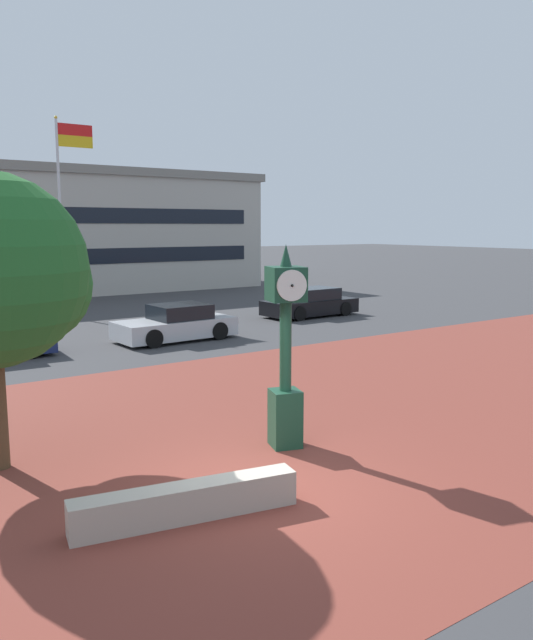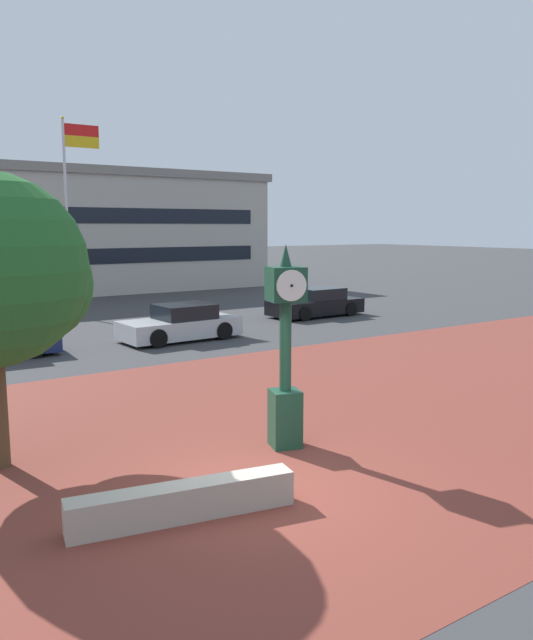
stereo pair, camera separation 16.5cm
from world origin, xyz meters
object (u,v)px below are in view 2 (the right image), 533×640
car_street_far (181,324)px  car_street_distant (316,304)px  street_clock (285,353)px  flagpole_primary (70,200)px  civic_building (29,231)px

car_street_far → car_street_distant: same height
street_clock → flagpole_primary: bearing=101.5°
civic_building → flagpole_primary: bearing=-96.5°
civic_building → car_street_far: bearing=-91.0°
car_street_distant → civic_building: 22.37m
car_street_distant → civic_building: bearing=17.6°
flagpole_primary → car_street_distant: bearing=-34.1°
car_street_far → flagpole_primary: (-1.27, 8.19, 4.64)m
street_clock → civic_building: size_ratio=0.13×
street_clock → car_street_far: bearing=90.8°
car_street_far → car_street_distant: 8.08m
street_clock → car_street_distant: 17.31m
street_clock → car_street_distant: street_clock is taller
street_clock → flagpole_primary: (2.09, 19.30, 3.46)m
car_street_far → flagpole_primary: bearing=6.2°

